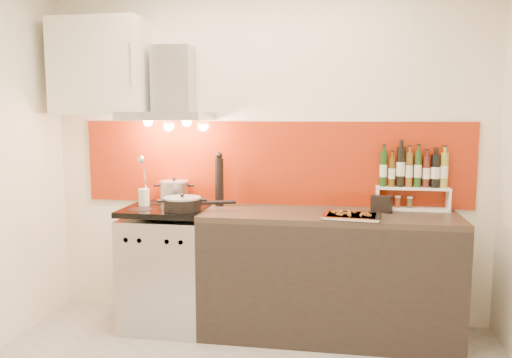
% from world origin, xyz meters
% --- Properties ---
extents(back_wall, '(3.40, 0.02, 2.60)m').
position_xyz_m(back_wall, '(0.00, 1.40, 1.30)').
color(back_wall, silver).
rests_on(back_wall, ground).
extents(backsplash, '(3.00, 0.02, 0.64)m').
position_xyz_m(backsplash, '(0.05, 1.39, 1.22)').
color(backsplash, maroon).
rests_on(backsplash, back_wall).
extents(range_stove, '(0.60, 0.60, 0.91)m').
position_xyz_m(range_stove, '(-0.70, 1.10, 0.44)').
color(range_stove, '#B7B7BA').
rests_on(range_stove, ground).
extents(counter, '(1.80, 0.60, 0.90)m').
position_xyz_m(counter, '(0.50, 1.10, 0.45)').
color(counter, black).
rests_on(counter, ground).
extents(range_hood, '(0.62, 0.50, 0.61)m').
position_xyz_m(range_hood, '(-0.70, 1.24, 1.74)').
color(range_hood, '#B7B7BA').
rests_on(range_hood, back_wall).
extents(upper_cabinet, '(0.70, 0.35, 0.72)m').
position_xyz_m(upper_cabinet, '(-1.25, 1.22, 1.95)').
color(upper_cabinet, beige).
rests_on(upper_cabinet, back_wall).
extents(stock_pot, '(0.23, 0.23, 0.20)m').
position_xyz_m(stock_pot, '(-0.71, 1.30, 0.99)').
color(stock_pot, '#B7B7BA').
rests_on(stock_pot, range_stove).
extents(saute_pan, '(0.50, 0.27, 0.12)m').
position_xyz_m(saute_pan, '(-0.53, 0.98, 0.96)').
color(saute_pan, black).
rests_on(saute_pan, range_stove).
extents(utensil_jar, '(0.08, 0.12, 0.39)m').
position_xyz_m(utensil_jar, '(-0.88, 1.11, 1.02)').
color(utensil_jar, silver).
rests_on(utensil_jar, range_stove).
extents(pepper_mill, '(0.06, 0.06, 0.41)m').
position_xyz_m(pepper_mill, '(-0.33, 1.25, 1.10)').
color(pepper_mill, black).
rests_on(pepper_mill, counter).
extents(step_shelf, '(0.52, 0.14, 0.46)m').
position_xyz_m(step_shelf, '(1.10, 1.32, 1.12)').
color(step_shelf, white).
rests_on(step_shelf, counter).
extents(caddy_box, '(0.15, 0.11, 0.12)m').
position_xyz_m(caddy_box, '(0.87, 1.18, 0.96)').
color(caddy_box, black).
rests_on(caddy_box, counter).
extents(baking_tray, '(0.41, 0.33, 0.03)m').
position_xyz_m(baking_tray, '(0.65, 0.95, 0.92)').
color(baking_tray, silver).
rests_on(baking_tray, counter).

